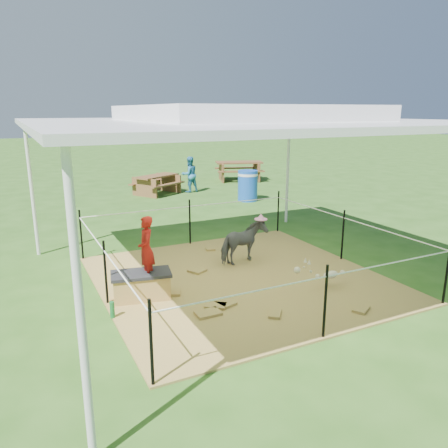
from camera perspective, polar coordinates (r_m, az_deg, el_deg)
name	(u,v)px	position (r m, az deg, el deg)	size (l,w,h in m)	color
ground	(239,279)	(7.59, 2.03, -7.25)	(90.00, 90.00, 0.00)	#2D5919
hay_patch	(239,279)	(7.59, 2.03, -7.14)	(4.60, 4.60, 0.03)	brown
canopy_tent	(241,119)	(7.05, 2.23, 13.51)	(6.30, 6.30, 2.90)	silver
rope_fence	(240,244)	(7.38, 2.07, -2.61)	(4.54, 4.54, 1.00)	black
straw_bale	(142,287)	(6.85, -10.71, -8.05)	(0.84, 0.42, 0.37)	#AD7B3F
dark_cloth	(141,274)	(6.77, -10.80, -6.42)	(0.90, 0.47, 0.05)	black
woman	(146,243)	(6.64, -10.16, -2.42)	(0.37, 0.24, 1.01)	#AE1511
green_bottle	(112,310)	(6.36, -14.39, -10.79)	(0.07, 0.07, 0.23)	#16652B
pony	(243,243)	(8.19, 2.55, -2.45)	(0.43, 0.94, 0.79)	#454449
pink_hat	(244,219)	(8.07, 2.59, 0.63)	(0.25, 0.25, 0.11)	#FA91C7
foal	(331,273)	(7.33, 13.76, -6.25)	(0.86, 0.48, 0.48)	#CBB694
trash_barrel	(248,186)	(14.06, 3.12, 5.02)	(0.63, 0.63, 0.98)	blue
picnic_table_near	(157,185)	(15.36, -8.75, 5.10)	(1.59, 1.15, 0.66)	brown
picnic_table_far	(239,171)	(18.21, 1.97, 6.93)	(1.89, 1.36, 0.79)	brown
distant_person	(190,174)	(15.57, -4.53, 6.47)	(0.61, 0.48, 1.26)	teal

